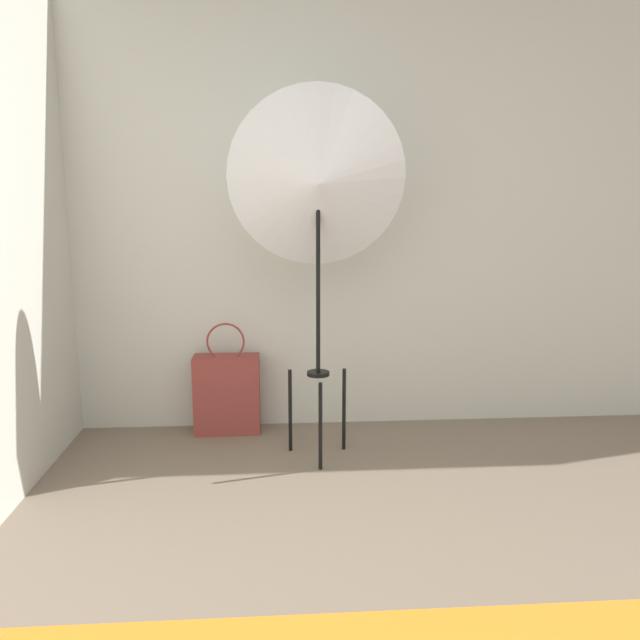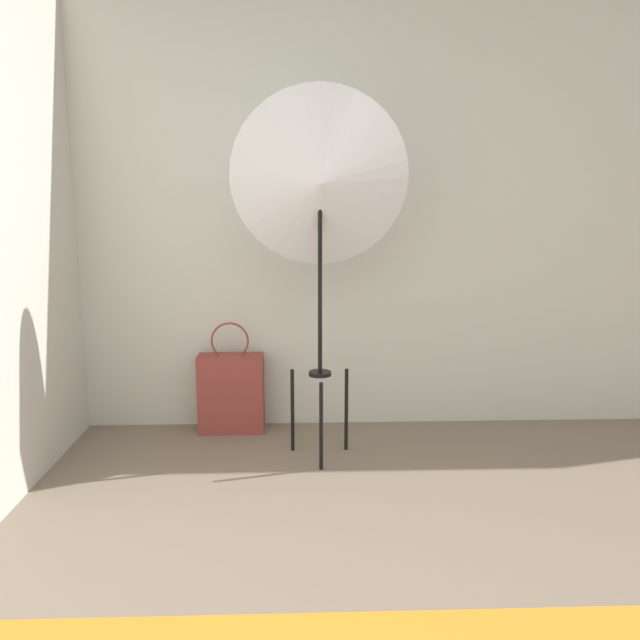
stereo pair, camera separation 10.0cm
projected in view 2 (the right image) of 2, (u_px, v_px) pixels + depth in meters
name	position (u px, v px, depth m)	size (l,w,h in m)	color
wall_back	(353.00, 210.00, 3.66)	(8.00, 0.05, 2.60)	beige
photo_umbrella	(320.00, 182.00, 3.09)	(0.92, 0.36, 1.92)	black
tote_bag	(231.00, 392.00, 3.69)	(0.38, 0.17, 0.66)	brown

